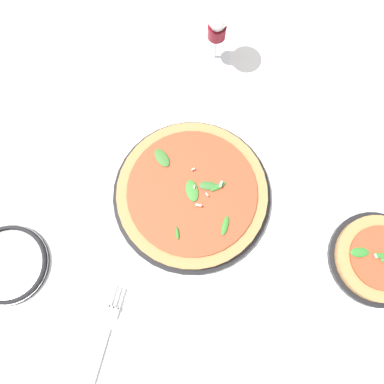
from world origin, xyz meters
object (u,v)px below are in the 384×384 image
pizza_arugula_main (192,194)px  side_plate_white (8,264)px  pizza_personal_side (378,258)px  wine_glass (217,25)px  fork (103,344)px

pizza_arugula_main → side_plate_white: size_ratio=2.07×
pizza_personal_side → side_plate_white: pizza_personal_side is taller
pizza_personal_side → wine_glass: size_ratio=1.20×
wine_glass → side_plate_white: (-0.52, 0.36, -0.10)m
wine_glass → fork: 0.67m
pizza_arugula_main → side_plate_white: (-0.18, 0.35, -0.01)m
fork → side_plate_white: side_plate_white is taller
pizza_arugula_main → pizza_personal_side: 0.39m
wine_glass → fork: (-0.65, 0.15, -0.10)m
pizza_personal_side → wine_glass: 0.57m
pizza_personal_side → fork: 0.56m
wine_glass → pizza_arugula_main: bearing=177.5°
fork → pizza_arugula_main: bearing=-15.7°
pizza_personal_side → pizza_arugula_main: bearing=76.7°
pizza_arugula_main → wine_glass: bearing=-2.5°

